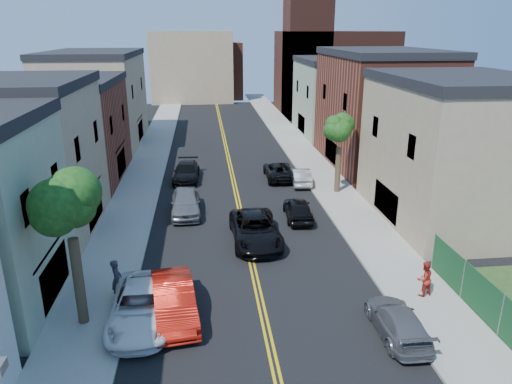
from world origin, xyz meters
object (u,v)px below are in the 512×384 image
object	(u,v)px
silver_car_right	(300,176)
pedestrian_left	(117,279)
dark_car_right_far	(279,171)
black_suv_lane	(255,230)
grey_car_left	(186,203)
grey_car_right	(398,321)
black_car_left	(186,172)
pedestrian_right	(424,279)
white_pickup	(141,306)
black_car_right	(298,209)
red_sedan	(174,300)

from	to	relation	value
silver_car_right	pedestrian_left	distance (m)	20.75
dark_car_right_far	black_suv_lane	xyz separation A→B (m)	(-3.49, -12.70, 0.12)
grey_car_left	grey_car_right	bearing A→B (deg)	-59.85
black_car_left	silver_car_right	size ratio (longest dim) A/B	1.25
dark_car_right_far	pedestrian_right	distance (m)	20.23
pedestrian_left	pedestrian_right	bearing A→B (deg)	-100.62
grey_car_left	pedestrian_left	xyz separation A→B (m)	(-2.90, -10.97, 0.29)
white_pickup	dark_car_right_far	bearing A→B (deg)	64.05
dark_car_right_far	pedestrian_left	distance (m)	21.37
black_car_left	black_car_right	size ratio (longest dim) A/B	1.20
black_car_right	black_car_left	bearing A→B (deg)	-48.27
white_pickup	pedestrian_right	world-z (taller)	pedestrian_right
black_car_right	pedestrian_left	bearing A→B (deg)	44.22
black_car_left	black_suv_lane	size ratio (longest dim) A/B	0.85
dark_car_right_far	pedestrian_right	world-z (taller)	pedestrian_right
grey_car_right	pedestrian_right	xyz separation A→B (m)	(2.37, 2.66, 0.38)
grey_car_left	grey_car_right	world-z (taller)	grey_car_left
grey_car_left	pedestrian_right	distance (m)	16.93
red_sedan	dark_car_right_far	distance (m)	21.67
grey_car_left	silver_car_right	distance (m)	10.96
pedestrian_right	grey_car_left	bearing A→B (deg)	-63.25
black_car_left	dark_car_right_far	bearing A→B (deg)	0.06
white_pickup	pedestrian_left	bearing A→B (deg)	123.46
red_sedan	black_car_right	size ratio (longest dim) A/B	1.19
red_sedan	silver_car_right	bearing A→B (deg)	54.86
grey_car_right	silver_car_right	distance (m)	20.81
silver_car_right	white_pickup	bearing A→B (deg)	63.74
black_car_left	silver_car_right	world-z (taller)	black_car_left
black_car_left	pedestrian_left	xyz separation A→B (m)	(-2.73, -18.89, 0.40)
grey_car_right	pedestrian_left	size ratio (longest dim) A/B	2.22
white_pickup	black_car_left	world-z (taller)	white_pickup
silver_car_right	pedestrian_right	distance (m)	18.29
white_pickup	black_car_right	world-z (taller)	white_pickup
white_pickup	silver_car_right	distance (m)	21.61
black_car_left	black_car_right	distance (m)	12.42
black_suv_lane	pedestrian_right	world-z (taller)	pedestrian_right
black_suv_lane	pedestrian_left	size ratio (longest dim) A/B	3.03
black_car_right	pedestrian_left	xyz separation A→B (m)	(-10.50, -9.20, 0.41)
grey_car_left	black_suv_lane	distance (m)	6.72
silver_car_right	dark_car_right_far	xyz separation A→B (m)	(-1.51, 1.73, 0.04)
red_sedan	black_car_right	xyz separation A→B (m)	(7.77, 10.85, -0.11)
red_sedan	dark_car_right_far	xyz separation A→B (m)	(7.96, 20.15, -0.12)
white_pickup	grey_car_right	world-z (taller)	white_pickup
black_car_left	black_suv_lane	world-z (taller)	black_suv_lane
black_suv_lane	pedestrian_left	world-z (taller)	pedestrian_left
red_sedan	pedestrian_right	world-z (taller)	pedestrian_right
white_pickup	black_car_right	size ratio (longest dim) A/B	1.33
red_sedan	pedestrian_right	distance (m)	11.78
dark_car_right_far	pedestrian_right	xyz separation A→B (m)	(3.81, -19.87, 0.30)
grey_car_left	pedestrian_right	xyz separation A→B (m)	(11.60, -12.34, 0.17)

